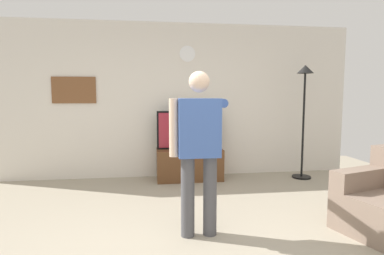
% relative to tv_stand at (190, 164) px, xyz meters
% --- Properties ---
extents(back_wall, '(6.40, 0.10, 2.70)m').
position_rel_tv_stand_xyz_m(back_wall, '(-0.21, 0.35, 1.08)').
color(back_wall, silver).
rests_on(back_wall, ground_plane).
extents(tv_stand, '(1.11, 0.50, 0.53)m').
position_rel_tv_stand_xyz_m(tv_stand, '(0.00, 0.00, 0.00)').
color(tv_stand, brown).
rests_on(tv_stand, ground_plane).
extents(television, '(1.10, 0.07, 0.65)m').
position_rel_tv_stand_xyz_m(television, '(0.00, 0.05, 0.59)').
color(television, black).
rests_on(television, tv_stand).
extents(wall_clock, '(0.27, 0.03, 0.27)m').
position_rel_tv_stand_xyz_m(wall_clock, '(0.00, 0.29, 1.90)').
color(wall_clock, white).
extents(framed_picture, '(0.72, 0.04, 0.44)m').
position_rel_tv_stand_xyz_m(framed_picture, '(-1.93, 0.30, 1.27)').
color(framed_picture, brown).
extents(floor_lamp, '(0.32, 0.32, 1.96)m').
position_rel_tv_stand_xyz_m(floor_lamp, '(1.97, -0.15, 1.13)').
color(floor_lamp, black).
rests_on(floor_lamp, ground_plane).
extents(person_standing_nearer_lamp, '(0.60, 0.78, 1.69)m').
position_rel_tv_stand_xyz_m(person_standing_nearer_lamp, '(-0.18, -2.12, 0.69)').
color(person_standing_nearer_lamp, '#4C4C51').
rests_on(person_standing_nearer_lamp, ground_plane).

